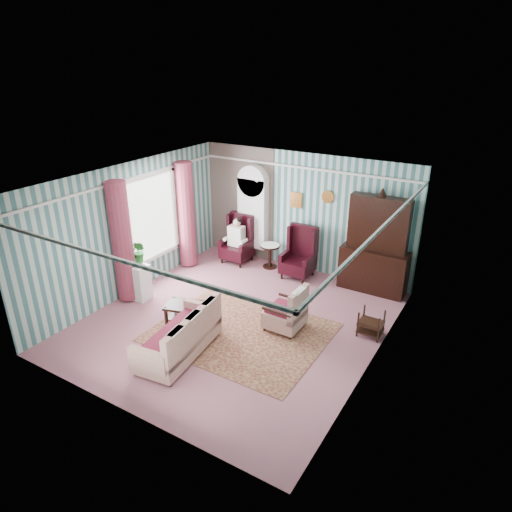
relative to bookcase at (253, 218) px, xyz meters
The scene contains 17 objects.
floor 3.34m from the bookcase, 64.58° to the right, with size 6.00×6.00×0.00m, color #99596B.
room_shell 2.90m from the bookcase, 74.62° to the right, with size 5.53×6.02×2.91m.
bookcase is the anchor object (origin of this frame).
dresser_hutch 3.25m from the bookcase, ahead, with size 1.50×0.56×2.36m, color black.
wingback_left 0.68m from the bookcase, 122.66° to the right, with size 0.76×0.80×1.25m, color black.
wingback_right 1.63m from the bookcase, 14.57° to the right, with size 0.76×0.80×1.25m, color black.
seated_woman 0.70m from the bookcase, 122.66° to the right, with size 0.44×0.40×1.18m, color silver, non-canonical shape.
round_side_table 1.07m from the bookcase, 20.27° to the right, with size 0.50×0.50×0.60m, color black.
nest_table 4.37m from the bookcase, 26.92° to the right, with size 0.45×0.38×0.54m, color black.
plant_stand 3.39m from the bookcase, 108.49° to the right, with size 0.55×0.35×0.80m, color white.
rug 3.72m from the bookcase, 62.28° to the right, with size 3.20×2.60×0.01m, color #541F1C.
sofa 4.47m from the bookcase, 75.97° to the right, with size 1.82×0.98×1.12m, color beige.
floral_armchair 3.52m from the bookcase, 48.25° to the right, with size 0.76×0.82×0.87m, color beige.
coffee_table 3.54m from the bookcase, 80.94° to the right, with size 0.85×0.53×0.40m, color black.
potted_plant_a 3.41m from the bookcase, 109.05° to the right, with size 0.39×0.33×0.43m, color #174A1B.
potted_plant_b 3.17m from the bookcase, 109.08° to the right, with size 0.28×0.23×0.51m, color #225219.
potted_plant_c 3.31m from the bookcase, 110.15° to the right, with size 0.21×0.21×0.37m, color #2B581B.
Camera 1 is at (4.42, -6.58, 4.92)m, focal length 32.00 mm.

